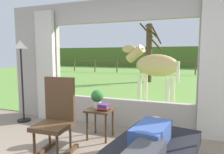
# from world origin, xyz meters

# --- Properties ---
(back_wall_with_window) EXTENTS (5.20, 0.12, 2.55)m
(back_wall_with_window) POSITION_xyz_m (0.00, 2.26, 1.25)
(back_wall_with_window) COLOR #ADA599
(back_wall_with_window) RESTS_ON ground_plane
(curtain_panel_left) EXTENTS (0.44, 0.10, 2.40)m
(curtain_panel_left) POSITION_xyz_m (-1.69, 2.12, 1.20)
(curtain_panel_left) COLOR beige
(curtain_panel_left) RESTS_ON ground_plane
(curtain_panel_right) EXTENTS (0.44, 0.10, 2.40)m
(curtain_panel_right) POSITION_xyz_m (1.69, 2.12, 1.20)
(curtain_panel_right) COLOR beige
(curtain_panel_right) RESTS_ON ground_plane
(outdoor_pasture_lawn) EXTENTS (36.00, 21.68, 0.02)m
(outdoor_pasture_lawn) POSITION_xyz_m (0.00, 13.16, 0.01)
(outdoor_pasture_lawn) COLOR olive
(outdoor_pasture_lawn) RESTS_ON ground_plane
(distant_hill_ridge) EXTENTS (36.00, 2.00, 2.40)m
(distant_hill_ridge) POSITION_xyz_m (0.00, 23.00, 1.20)
(distant_hill_ridge) COLOR #4E6929
(distant_hill_ridge) RESTS_ON ground_plane
(reclining_person) EXTENTS (0.43, 1.43, 0.22)m
(reclining_person) POSITION_xyz_m (0.89, 0.47, 0.52)
(reclining_person) COLOR #334C8C
(reclining_person) RESTS_ON recliner_sofa
(rocking_chair) EXTENTS (0.50, 0.70, 1.12)m
(rocking_chair) POSITION_xyz_m (-0.51, 0.81, 0.55)
(rocking_chair) COLOR #4C331E
(rocking_chair) RESTS_ON ground_plane
(side_table) EXTENTS (0.44, 0.44, 0.52)m
(side_table) POSITION_xyz_m (-0.12, 1.52, 0.43)
(side_table) COLOR #4C331E
(side_table) RESTS_ON ground_plane
(potted_plant) EXTENTS (0.22, 0.22, 0.32)m
(potted_plant) POSITION_xyz_m (-0.20, 1.58, 0.70)
(potted_plant) COLOR silver
(potted_plant) RESTS_ON side_table
(book_stack) EXTENTS (0.19, 0.17, 0.11)m
(book_stack) POSITION_xyz_m (-0.03, 1.45, 0.58)
(book_stack) COLOR black
(book_stack) RESTS_ON side_table
(floor_lamp_left) EXTENTS (0.32, 0.32, 1.76)m
(floor_lamp_left) POSITION_xyz_m (-2.06, 1.79, 1.42)
(floor_lamp_left) COLOR black
(floor_lamp_left) RESTS_ON ground_plane
(horse) EXTENTS (1.80, 1.00, 1.73)m
(horse) POSITION_xyz_m (0.43, 3.94, 1.16)
(horse) COLOR tan
(horse) RESTS_ON outdoor_pasture_lawn
(pasture_tree) EXTENTS (1.17, 1.02, 3.08)m
(pasture_tree) POSITION_xyz_m (-0.53, 9.07, 1.63)
(pasture_tree) COLOR #4C3823
(pasture_tree) RESTS_ON outdoor_pasture_lawn
(pasture_fence_line) EXTENTS (16.10, 0.10, 1.10)m
(pasture_fence_line) POSITION_xyz_m (0.00, 14.13, 0.74)
(pasture_fence_line) COLOR brown
(pasture_fence_line) RESTS_ON outdoor_pasture_lawn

